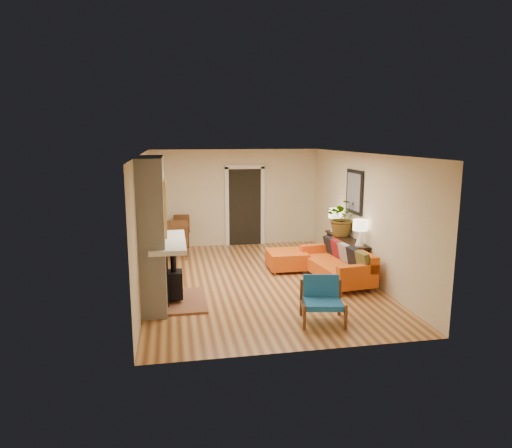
# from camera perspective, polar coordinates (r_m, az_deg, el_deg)

# --- Properties ---
(room_shell) EXTENTS (6.50, 6.50, 6.50)m
(room_shell) POSITION_cam_1_polar(r_m,az_deg,el_deg) (11.89, 0.72, 2.70)
(room_shell) COLOR tan
(room_shell) RESTS_ON ground
(fireplace) EXTENTS (1.09, 1.68, 2.60)m
(fireplace) POSITION_cam_1_polar(r_m,az_deg,el_deg) (8.09, -12.48, -1.43)
(fireplace) COLOR white
(fireplace) RESTS_ON ground
(sofa) EXTENTS (1.05, 2.02, 0.76)m
(sofa) POSITION_cam_1_polar(r_m,az_deg,el_deg) (9.64, 10.37, -4.92)
(sofa) COLOR silver
(sofa) RESTS_ON ground
(ottoman) EXTENTS (0.84, 0.84, 0.42)m
(ottoman) POSITION_cam_1_polar(r_m,az_deg,el_deg) (10.22, 3.87, -4.40)
(ottoman) COLOR silver
(ottoman) RESTS_ON ground
(blue_chair) EXTENTS (0.79, 0.78, 0.71)m
(blue_chair) POSITION_cam_1_polar(r_m,az_deg,el_deg) (7.52, 8.25, -9.04)
(blue_chair) COLOR brown
(blue_chair) RESTS_ON ground
(dining_table) EXTENTS (0.81, 1.72, 0.91)m
(dining_table) POSITION_cam_1_polar(r_m,az_deg,el_deg) (11.79, -9.76, -0.70)
(dining_table) COLOR brown
(dining_table) RESTS_ON ground
(console_table) EXTENTS (0.34, 1.85, 0.72)m
(console_table) POSITION_cam_1_polar(r_m,az_deg,el_deg) (10.30, 11.21, -2.54)
(console_table) COLOR black
(console_table) RESTS_ON ground
(lamp_near) EXTENTS (0.30, 0.30, 0.54)m
(lamp_near) POSITION_cam_1_polar(r_m,az_deg,el_deg) (9.56, 12.88, -0.67)
(lamp_near) COLOR white
(lamp_near) RESTS_ON console_table
(lamp_far) EXTENTS (0.30, 0.30, 0.54)m
(lamp_far) POSITION_cam_1_polar(r_m,az_deg,el_deg) (10.91, 9.81, 0.86)
(lamp_far) COLOR white
(lamp_far) RESTS_ON console_table
(houseplant) EXTENTS (0.86, 0.77, 0.85)m
(houseplant) POSITION_cam_1_polar(r_m,az_deg,el_deg) (10.39, 10.81, 0.82)
(houseplant) COLOR #1E5919
(houseplant) RESTS_ON console_table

